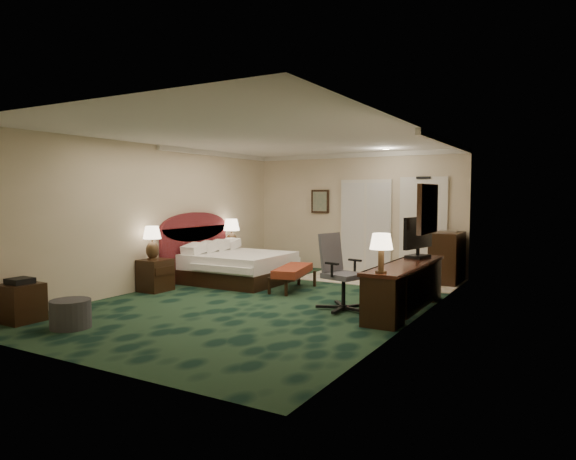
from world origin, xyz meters
The scene contains 26 objects.
floor centered at (0.00, 0.00, 0.00)m, with size 5.00×7.50×0.00m, color black.
ceiling centered at (0.00, 0.00, 2.70)m, with size 5.00×7.50×0.00m, color silver.
wall_back centered at (0.00, 3.75, 1.35)m, with size 5.00×0.00×2.70m, color #B9AB8B.
wall_front centered at (0.00, -3.75, 1.35)m, with size 5.00×0.00×2.70m, color #B9AB8B.
wall_left centered at (-2.50, 0.00, 1.35)m, with size 0.00×7.50×2.70m, color #B9AB8B.
wall_right centered at (2.50, 0.00, 1.35)m, with size 0.00×7.50×2.70m, color #B9AB8B.
crown_molding centered at (0.00, 0.00, 2.65)m, with size 5.00×7.50×0.10m, color silver, non-canonical shape.
tile_patch centered at (0.90, 2.90, 0.01)m, with size 3.20×1.70×0.01m, color beige.
headboard centered at (-2.44, 1.00, 0.70)m, with size 0.12×2.00×1.40m, color #511010, non-canonical shape.
entry_door centered at (1.55, 3.72, 1.05)m, with size 1.02×0.06×2.18m, color silver.
closet_doors centered at (0.25, 3.71, 1.05)m, with size 1.20×0.06×2.10m, color silver.
wall_art centered at (-0.90, 3.71, 1.60)m, with size 0.45×0.06×0.55m, color #4B6656.
wall_mirror centered at (2.46, 0.60, 1.55)m, with size 0.05×0.95×0.75m, color white.
bed centered at (-1.47, 1.20, 0.29)m, with size 1.85×1.72×0.59m, color white.
nightstand_near centered at (-2.25, -0.35, 0.29)m, with size 0.47×0.53×0.58m, color black.
nightstand_far centered at (-2.27, 2.13, 0.27)m, with size 0.43×0.49×0.53m, color black.
lamp_near centered at (-2.25, -0.40, 0.89)m, with size 0.33×0.33×0.61m, color #312214, non-canonical shape.
lamp_far centered at (-2.30, 2.07, 0.88)m, with size 0.36×0.36×0.68m, color #312214, non-canonical shape.
bed_bench centered at (-0.10, 0.98, 0.22)m, with size 0.45×1.29×0.44m, color maroon.
ottoman centered at (-1.34, -2.83, 0.19)m, with size 0.53×0.53×0.38m, color #26262B.
side_table centered at (-2.22, -2.96, 0.27)m, with size 0.49×0.49×0.53m, color black.
desk centered at (2.21, 0.35, 0.36)m, with size 0.54×2.53×0.73m, color black.
tv centered at (2.18, 1.08, 1.07)m, with size 0.07×0.87×0.68m, color black.
desk_lamp centered at (2.21, -0.74, 1.00)m, with size 0.31×0.31×0.54m, color #312214, non-canonical shape.
desk_chair centered at (1.37, -0.06, 0.58)m, with size 0.68×0.64×1.17m, color #4A4A51, non-canonical shape.
minibar centered at (2.18, 3.20, 0.51)m, with size 0.53×0.96×1.01m, color black.
Camera 1 is at (4.50, -7.20, 1.77)m, focal length 32.00 mm.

